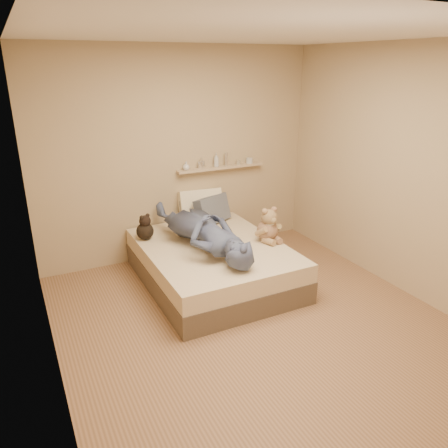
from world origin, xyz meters
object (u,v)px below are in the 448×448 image
teddy_bear (269,227)px  person (203,230)px  wall_shelf (221,167)px  bed (213,264)px  game_console (241,251)px  dark_plush (145,229)px  pillow_grey (212,210)px  pillow_cream (201,205)px

teddy_bear → person: 0.76m
wall_shelf → bed: bearing=-121.2°
game_console → wall_shelf: 1.64m
game_console → person: 0.62m
dark_plush → person: size_ratio=0.18×
game_console → pillow_grey: 1.29m
bed → dark_plush: dark_plush is taller
wall_shelf → game_console: bearing=-108.6°
bed → wall_shelf: (0.55, 0.91, 0.88)m
pillow_grey → person: size_ratio=0.30×
teddy_bear → dark_plush: size_ratio=1.32×
pillow_grey → wall_shelf: wall_shelf is taller
teddy_bear → dark_plush: bearing=151.5°
wall_shelf → dark_plush: bearing=-161.4°
game_console → dark_plush: size_ratio=0.57×
teddy_bear → pillow_grey: 0.91m
bed → teddy_bear: bearing=-14.7°
pillow_cream → teddy_bear: bearing=-67.8°
game_console → teddy_bear: (0.58, 0.41, 0.02)m
dark_plush → wall_shelf: (1.17, 0.39, 0.52)m
dark_plush → pillow_cream: pillow_cream is taller
person → pillow_grey: bearing=-128.0°
pillow_cream → wall_shelf: (0.33, 0.08, 0.45)m
teddy_bear → pillow_cream: 1.07m
game_console → wall_shelf: size_ratio=0.15×
teddy_bear → dark_plush: 1.42m
bed → teddy_bear: teddy_bear is taller
bed → wall_shelf: 1.38m
bed → pillow_grey: 0.86m
teddy_bear → game_console: bearing=-144.8°
pillow_grey → person: (-0.43, -0.67, 0.03)m
person → wall_shelf: bearing=-131.9°
game_console → dark_plush: 1.28m
dark_plush → teddy_bear: bearing=-28.5°
person → game_console: bearing=99.9°
bed → pillow_cream: size_ratio=3.45×
teddy_bear → person: (-0.74, 0.19, 0.03)m
bed → game_console: (0.05, -0.57, 0.38)m
teddy_bear → wall_shelf: bearing=94.1°
game_console → pillow_grey: (0.27, 1.26, 0.02)m
pillow_cream → pillow_grey: pillow_cream is taller
game_console → teddy_bear: size_ratio=0.43×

